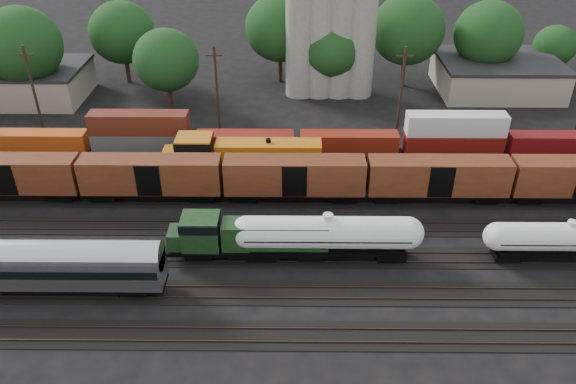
{
  "coord_description": "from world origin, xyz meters",
  "views": [
    {
      "loc": [
        -2.09,
        -46.94,
        33.45
      ],
      "look_at": [
        -2.54,
        2.0,
        3.0
      ],
      "focal_mm": 35.0,
      "sensor_mm": 36.0,
      "label": 1
    }
  ],
  "objects_px": {
    "green_locomotive": "(244,236)",
    "grain_silo": "(330,22)",
    "tank_car_a": "(327,234)",
    "orange_locomotive": "(239,156)",
    "passenger_coach": "(29,264)"
  },
  "relations": [
    {
      "from": "tank_car_a",
      "to": "passenger_coach",
      "type": "bearing_deg",
      "value": -168.94
    },
    {
      "from": "green_locomotive",
      "to": "passenger_coach",
      "type": "relative_size",
      "value": 0.71
    },
    {
      "from": "passenger_coach",
      "to": "orange_locomotive",
      "type": "xyz_separation_m",
      "value": [
        16.16,
        20.0,
        -0.34
      ]
    },
    {
      "from": "orange_locomotive",
      "to": "green_locomotive",
      "type": "bearing_deg",
      "value": -83.39
    },
    {
      "from": "tank_car_a",
      "to": "passenger_coach",
      "type": "height_order",
      "value": "passenger_coach"
    },
    {
      "from": "passenger_coach",
      "to": "grain_silo",
      "type": "xyz_separation_m",
      "value": [
        27.71,
        46.0,
        8.08
      ]
    },
    {
      "from": "green_locomotive",
      "to": "orange_locomotive",
      "type": "height_order",
      "value": "orange_locomotive"
    },
    {
      "from": "green_locomotive",
      "to": "grain_silo",
      "type": "bearing_deg",
      "value": 76.55
    },
    {
      "from": "green_locomotive",
      "to": "orange_locomotive",
      "type": "distance_m",
      "value": 15.1
    },
    {
      "from": "green_locomotive",
      "to": "orange_locomotive",
      "type": "relative_size",
      "value": 0.81
    },
    {
      "from": "tank_car_a",
      "to": "orange_locomotive",
      "type": "bearing_deg",
      "value": 122.1
    },
    {
      "from": "green_locomotive",
      "to": "tank_car_a",
      "type": "height_order",
      "value": "tank_car_a"
    },
    {
      "from": "orange_locomotive",
      "to": "grain_silo",
      "type": "height_order",
      "value": "grain_silo"
    },
    {
      "from": "green_locomotive",
      "to": "grain_silo",
      "type": "distance_m",
      "value": 43.06
    },
    {
      "from": "tank_car_a",
      "to": "passenger_coach",
      "type": "xyz_separation_m",
      "value": [
        -25.57,
        -5.0,
        0.41
      ]
    }
  ]
}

